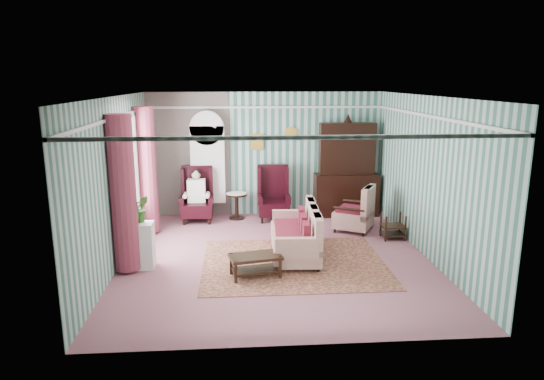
{
  "coord_description": "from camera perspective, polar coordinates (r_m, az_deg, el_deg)",
  "views": [
    {
      "loc": [
        -0.68,
        -8.33,
        3.19
      ],
      "look_at": [
        -0.02,
        0.6,
        1.13
      ],
      "focal_mm": 32.0,
      "sensor_mm": 36.0,
      "label": 1
    }
  ],
  "objects": [
    {
      "name": "wingback_right",
      "position": [
        11.11,
        0.18,
        -0.4
      ],
      "size": [
        0.76,
        0.8,
        1.25
      ],
      "primitive_type": "cube",
      "color": "black",
      "rests_on": "floor"
    },
    {
      "name": "coffee_table",
      "position": [
        8.08,
        -1.95,
        -8.9
      ],
      "size": [
        0.92,
        0.63,
        0.37
      ],
      "primitive_type": "cube",
      "rotation": [
        0.0,
        0.0,
        0.21
      ],
      "color": "black",
      "rests_on": "floor"
    },
    {
      "name": "seated_woman",
      "position": [
        11.12,
        -8.84,
        -0.73
      ],
      "size": [
        0.44,
        0.4,
        1.18
      ],
      "primitive_type": null,
      "color": "white",
      "rests_on": "floor"
    },
    {
      "name": "floral_armchair",
      "position": [
        10.49,
        9.58,
        -2.36
      ],
      "size": [
        1.09,
        1.1,
        0.9
      ],
      "primitive_type": "cube",
      "rotation": [
        0.0,
        0.0,
        1.05
      ],
      "color": "#C2B997",
      "rests_on": "floor"
    },
    {
      "name": "potted_plant_b",
      "position": [
        8.55,
        -15.12,
        -2.15
      ],
      "size": [
        0.31,
        0.29,
        0.46
      ],
      "primitive_type": "imported",
      "rotation": [
        0.0,
        0.0,
        0.41
      ],
      "color": "#26561B",
      "rests_on": "plant_stand"
    },
    {
      "name": "dresser_hutch",
      "position": [
        11.52,
        8.81,
        2.75
      ],
      "size": [
        1.5,
        0.56,
        2.36
      ],
      "primitive_type": "cube",
      "color": "black",
      "rests_on": "floor"
    },
    {
      "name": "potted_plant_a",
      "position": [
        8.44,
        -16.07,
        -2.5
      ],
      "size": [
        0.4,
        0.35,
        0.43
      ],
      "primitive_type": "imported",
      "rotation": [
        0.0,
        0.0,
        0.03
      ],
      "color": "#224816",
      "rests_on": "plant_stand"
    },
    {
      "name": "sofa",
      "position": [
        8.91,
        2.67,
        -4.57
      ],
      "size": [
        0.97,
        1.91,
        1.02
      ],
      "primitive_type": "cube",
      "rotation": [
        0.0,
        0.0,
        1.52
      ],
      "color": "beige",
      "rests_on": "floor"
    },
    {
      "name": "round_side_table",
      "position": [
        11.3,
        -4.18,
        -1.9
      ],
      "size": [
        0.5,
        0.5,
        0.6
      ],
      "primitive_type": "cylinder",
      "color": "black",
      "rests_on": "floor"
    },
    {
      "name": "bookcase",
      "position": [
        11.38,
        -7.53,
        2.35
      ],
      "size": [
        0.8,
        0.28,
        2.24
      ],
      "primitive_type": "cube",
      "color": "silver",
      "rests_on": "floor"
    },
    {
      "name": "wingback_left",
      "position": [
        11.11,
        -8.85,
        -0.55
      ],
      "size": [
        0.76,
        0.8,
        1.25
      ],
      "primitive_type": "cube",
      "color": "black",
      "rests_on": "floor"
    },
    {
      "name": "potted_plant_c",
      "position": [
        8.56,
        -15.97,
        -2.56
      ],
      "size": [
        0.26,
        0.26,
        0.35
      ],
      "primitive_type": "imported",
      "rotation": [
        0.0,
        0.0,
        0.4
      ],
      "color": "#21531A",
      "rests_on": "plant_stand"
    },
    {
      "name": "room_shell",
      "position": [
        8.58,
        -3.78,
        5.0
      ],
      "size": [
        5.53,
        6.02,
        2.91
      ],
      "color": "#38665C",
      "rests_on": "ground"
    },
    {
      "name": "floor",
      "position": [
        8.94,
        0.42,
        -7.95
      ],
      "size": [
        6.0,
        6.0,
        0.0
      ],
      "primitive_type": "plane",
      "color": "#99596A",
      "rests_on": "ground"
    },
    {
      "name": "rug",
      "position": [
        8.69,
        2.58,
        -8.56
      ],
      "size": [
        3.2,
        2.6,
        0.01
      ],
      "primitive_type": "cube",
      "color": "#531B1C",
      "rests_on": "floor"
    },
    {
      "name": "nest_table",
      "position": [
        10.17,
        14.05,
        -4.13
      ],
      "size": [
        0.45,
        0.38,
        0.54
      ],
      "primitive_type": "cube",
      "color": "black",
      "rests_on": "floor"
    },
    {
      "name": "plant_stand",
      "position": [
        8.67,
        -15.53,
        -6.31
      ],
      "size": [
        0.55,
        0.35,
        0.8
      ],
      "primitive_type": "cube",
      "color": "white",
      "rests_on": "floor"
    }
  ]
}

